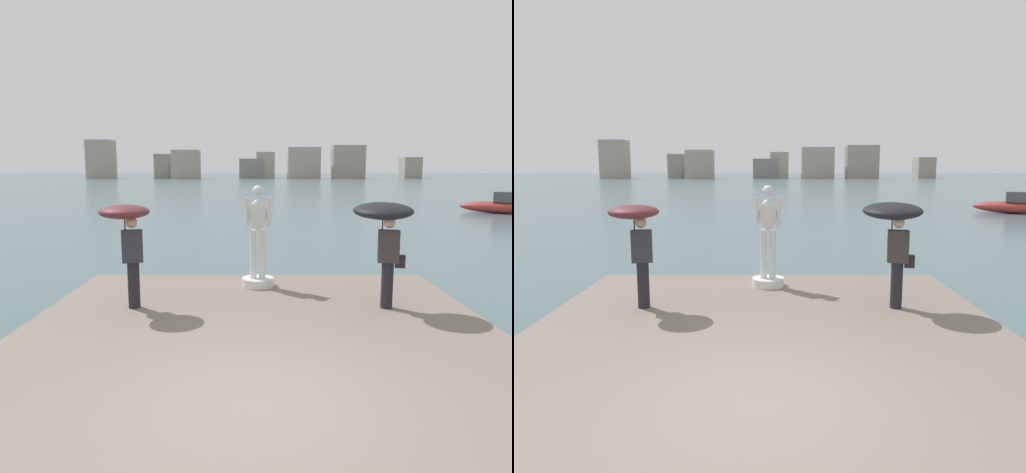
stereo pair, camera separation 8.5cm
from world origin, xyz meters
TOP-DOWN VIEW (x-y plane):
  - ground_plane at (0.00, 40.00)m, footprint 400.00×400.00m
  - pier at (0.00, 1.66)m, footprint 7.95×9.33m
  - statue_white_figure at (-0.00, 5.22)m, footprint 0.71×0.71m
  - onlooker_left at (-2.43, 3.61)m, footprint 1.12×1.12m
  - onlooker_right at (2.34, 3.63)m, footprint 1.30×1.31m
  - boat_near at (16.31, 25.79)m, footprint 5.02×3.86m
  - distant_skyline at (-4.05, 124.04)m, footprint 91.41×14.13m

SIDE VIEW (x-z plane):
  - ground_plane at x=0.00m, z-range 0.00..0.00m
  - pier at x=0.00m, z-range 0.00..0.40m
  - boat_near at x=16.31m, z-range -0.19..1.25m
  - statue_white_figure at x=0.00m, z-range 0.13..2.37m
  - onlooker_left at x=-2.43m, z-range 0.94..2.90m
  - onlooker_right at x=2.34m, z-range 1.00..3.02m
  - distant_skyline at x=-4.05m, z-range -1.24..9.14m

